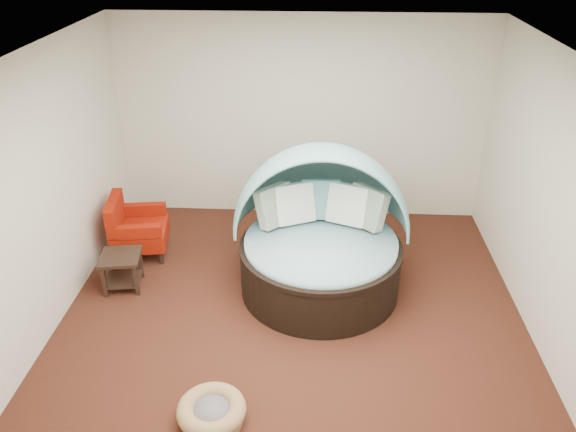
# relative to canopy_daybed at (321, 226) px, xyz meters

# --- Properties ---
(floor) EXTENTS (5.00, 5.00, 0.00)m
(floor) POSITION_rel_canopy_daybed_xyz_m (-0.29, -0.69, -0.78)
(floor) COLOR #472014
(floor) RESTS_ON ground
(wall_back) EXTENTS (5.00, 0.00, 5.00)m
(wall_back) POSITION_rel_canopy_daybed_xyz_m (-0.29, 1.81, 0.62)
(wall_back) COLOR beige
(wall_back) RESTS_ON floor
(wall_front) EXTENTS (5.00, 0.00, 5.00)m
(wall_front) POSITION_rel_canopy_daybed_xyz_m (-0.29, -3.19, 0.62)
(wall_front) COLOR beige
(wall_front) RESTS_ON floor
(wall_left) EXTENTS (0.00, 5.00, 5.00)m
(wall_left) POSITION_rel_canopy_daybed_xyz_m (-2.79, -0.69, 0.62)
(wall_left) COLOR beige
(wall_left) RESTS_ON floor
(wall_right) EXTENTS (0.00, 5.00, 5.00)m
(wall_right) POSITION_rel_canopy_daybed_xyz_m (2.21, -0.69, 0.62)
(wall_right) COLOR beige
(wall_right) RESTS_ON floor
(ceiling) EXTENTS (5.00, 5.00, 0.00)m
(ceiling) POSITION_rel_canopy_daybed_xyz_m (-0.29, -0.69, 2.02)
(ceiling) COLOR white
(ceiling) RESTS_ON wall_back
(canopy_daybed) EXTENTS (2.00, 1.87, 1.69)m
(canopy_daybed) POSITION_rel_canopy_daybed_xyz_m (0.00, 0.00, 0.00)
(canopy_daybed) COLOR black
(canopy_daybed) RESTS_ON floor
(pet_basket) EXTENTS (0.71, 0.71, 0.21)m
(pet_basket) POSITION_rel_canopy_daybed_xyz_m (-0.91, -2.11, -0.67)
(pet_basket) COLOR brown
(pet_basket) RESTS_ON floor
(red_armchair) EXTENTS (0.77, 0.77, 0.79)m
(red_armchair) POSITION_rel_canopy_daybed_xyz_m (-2.34, 0.54, -0.42)
(red_armchair) COLOR black
(red_armchair) RESTS_ON floor
(side_table) EXTENTS (0.51, 0.51, 0.43)m
(side_table) POSITION_rel_canopy_daybed_xyz_m (-2.29, -0.19, -0.50)
(side_table) COLOR black
(side_table) RESTS_ON floor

